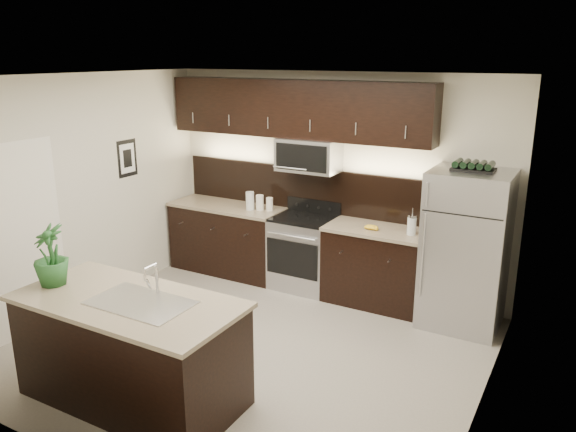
# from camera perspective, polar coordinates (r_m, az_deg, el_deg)

# --- Properties ---
(ground) EXTENTS (4.50, 4.50, 0.00)m
(ground) POSITION_cam_1_polar(r_m,az_deg,el_deg) (5.90, -4.06, -13.28)
(ground) COLOR gray
(ground) RESTS_ON ground
(room_walls) EXTENTS (4.52, 4.02, 2.71)m
(room_walls) POSITION_cam_1_polar(r_m,az_deg,el_deg) (5.31, -5.65, 3.01)
(room_walls) COLOR beige
(room_walls) RESTS_ON ground
(counter_run) EXTENTS (3.51, 0.65, 0.94)m
(counter_run) POSITION_cam_1_polar(r_m,az_deg,el_deg) (7.24, 0.16, -3.42)
(counter_run) COLOR black
(counter_run) RESTS_ON ground
(upper_fixtures) EXTENTS (3.49, 0.40, 1.66)m
(upper_fixtures) POSITION_cam_1_polar(r_m,az_deg,el_deg) (6.98, 0.96, 9.92)
(upper_fixtures) COLOR black
(upper_fixtures) RESTS_ON counter_run
(island) EXTENTS (1.96, 0.96, 0.94)m
(island) POSITION_cam_1_polar(r_m,az_deg,el_deg) (5.09, -15.63, -12.94)
(island) COLOR black
(island) RESTS_ON ground
(sink_faucet) EXTENTS (0.84, 0.50, 0.28)m
(sink_faucet) POSITION_cam_1_polar(r_m,az_deg,el_deg) (4.79, -14.69, -8.33)
(sink_faucet) COLOR silver
(sink_faucet) RESTS_ON island
(refrigerator) EXTENTS (0.84, 0.75, 1.73)m
(refrigerator) POSITION_cam_1_polar(r_m,az_deg,el_deg) (6.34, 17.60, -3.30)
(refrigerator) COLOR #B2B2B7
(refrigerator) RESTS_ON ground
(wine_rack) EXTENTS (0.43, 0.27, 0.10)m
(wine_rack) POSITION_cam_1_polar(r_m,az_deg,el_deg) (6.11, 18.33, 4.81)
(wine_rack) COLOR black
(wine_rack) RESTS_ON refrigerator
(plant) EXTENTS (0.37, 0.37, 0.54)m
(plant) POSITION_cam_1_polar(r_m,az_deg,el_deg) (5.31, -22.96, -3.68)
(plant) COLOR #235725
(plant) RESTS_ON island
(canisters) EXTENTS (0.34, 0.20, 0.24)m
(canisters) POSITION_cam_1_polar(r_m,az_deg,el_deg) (7.29, -3.13, 1.42)
(canisters) COLOR silver
(canisters) RESTS_ON counter_run
(french_press) EXTENTS (0.10, 0.10, 0.30)m
(french_press) POSITION_cam_1_polar(r_m,az_deg,el_deg) (6.43, 12.45, -0.91)
(french_press) COLOR silver
(french_press) RESTS_ON counter_run
(bananas) EXTENTS (0.18, 0.14, 0.05)m
(bananas) POSITION_cam_1_polar(r_m,az_deg,el_deg) (6.58, 8.17, -1.07)
(bananas) COLOR yellow
(bananas) RESTS_ON counter_run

